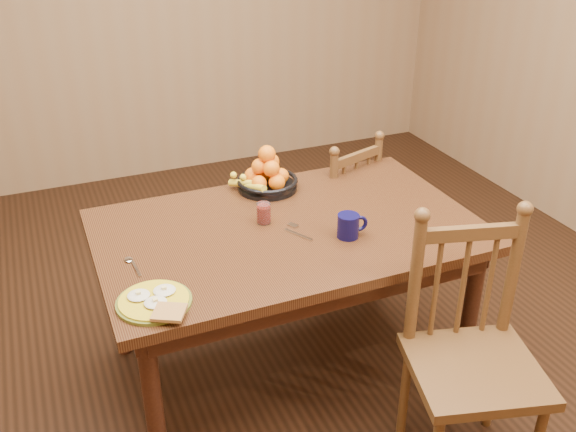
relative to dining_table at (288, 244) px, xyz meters
name	(u,v)px	position (x,y,z in m)	size (l,w,h in m)	color
room	(288,88)	(0.00, 0.00, 0.68)	(4.52, 5.02, 2.72)	black
dining_table	(288,244)	(0.00, 0.00, 0.00)	(1.60, 1.00, 0.75)	black
chair_far	(335,214)	(0.52, 0.56, -0.23)	(0.50, 0.49, 0.88)	#492E15
chair_near	(471,357)	(0.41, -0.76, -0.17)	(0.56, 0.55, 1.02)	#492E15
breakfast_plate	(155,301)	(-0.64, -0.34, 0.10)	(0.26, 0.31, 0.04)	#59601E
fork	(297,231)	(0.01, -0.06, 0.09)	(0.08, 0.18, 0.00)	silver
spoon	(131,262)	(-0.67, -0.04, 0.09)	(0.04, 0.16, 0.01)	silver
coffee_mug	(349,225)	(0.20, -0.18, 0.14)	(0.13, 0.09, 0.10)	black
juice_glass	(264,214)	(-0.08, 0.07, 0.13)	(0.06, 0.06, 0.09)	silver
fruit_bowl	(266,177)	(0.05, 0.38, 0.15)	(0.32, 0.29, 0.22)	black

